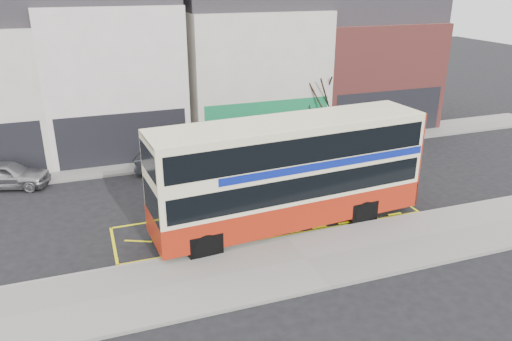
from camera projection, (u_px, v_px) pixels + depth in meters
name	position (u px, v px, depth m)	size (l,w,h in m)	color
ground	(283.00, 235.00, 21.66)	(120.00, 120.00, 0.00)	black
pavement	(305.00, 260.00, 19.62)	(40.00, 4.00, 0.15)	gray
kerb	(286.00, 238.00, 21.31)	(40.00, 0.15, 0.15)	gray
far_pavement	(216.00, 154.00, 31.28)	(50.00, 3.00, 0.15)	gray
road_markings	(270.00, 219.00, 23.06)	(14.00, 3.40, 0.01)	#FDF20D
terrace_left	(111.00, 65.00, 31.15)	(8.00, 8.01, 11.80)	white
terrace_green_shop	(248.00, 61.00, 34.06)	(9.00, 8.01, 11.30)	silver
terrace_right	(362.00, 62.00, 37.06)	(9.00, 8.01, 10.30)	#97423C
double_decker_bus	(290.00, 172.00, 21.71)	(12.36, 3.72, 4.87)	#F6ECBB
bus_stop_post	(177.00, 215.00, 19.16)	(0.75, 0.13, 3.02)	black
car_silver	(7.00, 175.00, 26.32)	(1.71, 4.26, 1.45)	#9E9DA2
car_grey	(176.00, 162.00, 28.18)	(1.54, 4.41, 1.45)	#424549
car_white	(337.00, 146.00, 31.02)	(1.83, 4.50, 1.31)	silver
street_tree_right	(317.00, 84.00, 32.42)	(2.67, 2.67, 5.77)	black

